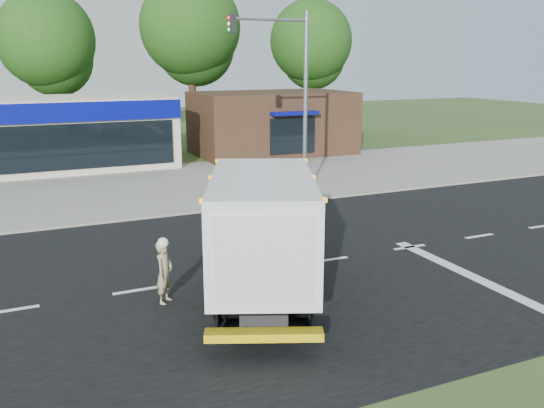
% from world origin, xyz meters
% --- Properties ---
extents(ground, '(120.00, 120.00, 0.00)m').
position_xyz_m(ground, '(0.00, 0.00, 0.00)').
color(ground, '#385123').
rests_on(ground, ground).
extents(road_asphalt, '(60.00, 14.00, 0.02)m').
position_xyz_m(road_asphalt, '(0.00, 0.00, 0.00)').
color(road_asphalt, black).
rests_on(road_asphalt, ground).
extents(sidewalk, '(60.00, 2.40, 0.12)m').
position_xyz_m(sidewalk, '(0.00, 8.20, 0.06)').
color(sidewalk, gray).
rests_on(sidewalk, ground).
extents(parking_apron, '(60.00, 9.00, 0.02)m').
position_xyz_m(parking_apron, '(0.00, 14.00, 0.01)').
color(parking_apron, gray).
rests_on(parking_apron, ground).
extents(lane_markings, '(55.20, 7.00, 0.01)m').
position_xyz_m(lane_markings, '(1.35, -1.35, 0.02)').
color(lane_markings, silver).
rests_on(lane_markings, road_asphalt).
extents(ems_box_truck, '(5.03, 7.84, 3.34)m').
position_xyz_m(ems_box_truck, '(-2.92, -1.46, 1.92)').
color(ems_box_truck, black).
rests_on(ems_box_truck, ground).
extents(emergency_worker, '(0.68, 0.70, 1.73)m').
position_xyz_m(emergency_worker, '(-5.43, -1.05, 0.85)').
color(emergency_worker, tan).
rests_on(emergency_worker, ground).
extents(retail_strip_mall, '(18.00, 6.20, 4.00)m').
position_xyz_m(retail_strip_mall, '(-9.00, 19.93, 2.01)').
color(retail_strip_mall, beige).
rests_on(retail_strip_mall, ground).
extents(brown_storefront, '(10.00, 6.70, 4.00)m').
position_xyz_m(brown_storefront, '(7.00, 19.98, 2.00)').
color(brown_storefront, '#382316').
rests_on(brown_storefront, ground).
extents(traffic_signal_pole, '(3.51, 0.25, 8.00)m').
position_xyz_m(traffic_signal_pole, '(2.35, 7.60, 4.92)').
color(traffic_signal_pole, gray).
rests_on(traffic_signal_pole, ground).
extents(background_trees, '(36.77, 7.39, 12.10)m').
position_xyz_m(background_trees, '(-0.85, 28.16, 7.38)').
color(background_trees, '#332114').
rests_on(background_trees, ground).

